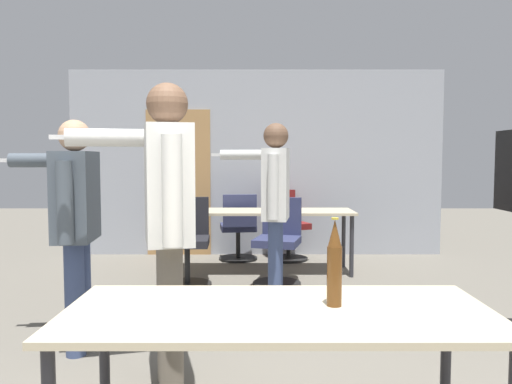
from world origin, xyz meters
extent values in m
cube|color=#A3A8B2|center=(0.00, 5.58, 1.30)|extent=(5.24, 0.10, 2.60)
cube|color=#AD7F4C|center=(-1.10, 5.53, 1.02)|extent=(0.90, 0.02, 2.05)
cube|color=#C6B793|center=(0.09, 0.54, 0.73)|extent=(1.78, 0.76, 0.03)
cylinder|color=#2D2D33|center=(-0.75, 0.87, 0.36)|extent=(0.05, 0.05, 0.72)
cylinder|color=#2D2D33|center=(0.92, 0.87, 0.36)|extent=(0.05, 0.05, 0.72)
cube|color=#C6B793|center=(0.03, 4.45, 0.73)|extent=(2.25, 0.65, 0.03)
cylinder|color=#2D2D33|center=(-1.03, 4.18, 0.36)|extent=(0.05, 0.05, 0.72)
cylinder|color=#2D2D33|center=(1.10, 4.18, 0.36)|extent=(0.05, 0.05, 0.72)
cylinder|color=#2D2D33|center=(-1.03, 4.71, 0.36)|extent=(0.05, 0.05, 0.72)
cylinder|color=#2D2D33|center=(1.10, 4.71, 0.36)|extent=(0.05, 0.05, 0.72)
cylinder|color=#3D4C75|center=(0.16, 2.91, 0.41)|extent=(0.12, 0.12, 0.82)
cylinder|color=#3D4C75|center=(0.18, 3.08, 0.41)|extent=(0.12, 0.12, 0.82)
cube|color=silver|center=(0.17, 3.00, 1.14)|extent=(0.27, 0.42, 0.64)
sphere|color=brown|center=(0.17, 3.00, 1.58)|extent=(0.23, 0.23, 0.23)
cylinder|color=silver|center=(0.14, 2.76, 1.13)|extent=(0.09, 0.09, 0.56)
cylinder|color=silver|center=(-0.07, 3.28, 1.41)|extent=(0.56, 0.17, 0.09)
cube|color=white|center=(-0.38, 3.32, 1.41)|extent=(0.12, 0.05, 0.03)
cylinder|color=slate|center=(-0.50, 1.33, 0.44)|extent=(0.14, 0.14, 0.88)
cylinder|color=slate|center=(-0.55, 1.51, 0.44)|extent=(0.14, 0.14, 0.88)
cube|color=silver|center=(-0.52, 1.42, 1.22)|extent=(0.36, 0.51, 0.69)
sphere|color=brown|center=(-0.52, 1.42, 1.69)|extent=(0.24, 0.24, 0.24)
cylinder|color=silver|center=(-0.45, 1.14, 1.20)|extent=(0.11, 0.11, 0.60)
cylinder|color=silver|center=(-0.88, 1.62, 1.50)|extent=(0.61, 0.25, 0.11)
cube|color=white|center=(-1.20, 1.54, 1.50)|extent=(0.13, 0.06, 0.03)
cylinder|color=#3D4C75|center=(-1.26, 1.89, 0.40)|extent=(0.14, 0.14, 0.80)
cylinder|color=#3D4C75|center=(-1.28, 2.07, 0.40)|extent=(0.14, 0.14, 0.80)
cube|color=#4C5660|center=(-1.27, 1.98, 1.11)|extent=(0.29, 0.46, 0.63)
sphere|color=tan|center=(-1.27, 1.98, 1.53)|extent=(0.22, 0.22, 0.22)
cylinder|color=#4C5660|center=(-1.24, 1.71, 1.09)|extent=(0.11, 0.11, 0.54)
cylinder|color=#4C5660|center=(-1.57, 2.23, 1.36)|extent=(0.55, 0.16, 0.11)
cube|color=white|center=(-1.86, 2.20, 1.36)|extent=(0.12, 0.05, 0.03)
cylinder|color=black|center=(-0.25, 5.18, 0.01)|extent=(0.52, 0.52, 0.03)
cylinder|color=black|center=(-0.25, 5.18, 0.22)|extent=(0.06, 0.06, 0.37)
cube|color=navy|center=(-0.25, 5.18, 0.44)|extent=(0.51, 0.51, 0.08)
cube|color=navy|center=(-0.22, 4.92, 0.69)|extent=(0.44, 0.11, 0.42)
cylinder|color=black|center=(0.22, 3.82, 0.01)|extent=(0.52, 0.52, 0.03)
cylinder|color=black|center=(0.22, 3.82, 0.23)|extent=(0.06, 0.06, 0.40)
cube|color=navy|center=(0.22, 3.82, 0.47)|extent=(0.56, 0.56, 0.08)
cube|color=navy|center=(0.28, 4.07, 0.72)|extent=(0.44, 0.17, 0.42)
cylinder|color=black|center=(-0.74, 3.78, 0.01)|extent=(0.52, 0.52, 0.03)
cylinder|color=black|center=(-0.74, 3.78, 0.23)|extent=(0.06, 0.06, 0.41)
cube|color=black|center=(-0.74, 3.78, 0.48)|extent=(0.48, 0.48, 0.08)
cube|color=black|center=(-0.76, 4.04, 0.73)|extent=(0.44, 0.08, 0.42)
cylinder|color=black|center=(0.43, 5.16, 0.01)|extent=(0.52, 0.52, 0.03)
cylinder|color=black|center=(0.43, 5.16, 0.23)|extent=(0.06, 0.06, 0.40)
cube|color=maroon|center=(0.43, 5.16, 0.47)|extent=(0.60, 0.60, 0.08)
cube|color=maroon|center=(0.33, 5.40, 0.72)|extent=(0.43, 0.23, 0.42)
cylinder|color=#563314|center=(0.33, 0.59, 0.87)|extent=(0.06, 0.06, 0.26)
cone|color=#563314|center=(0.33, 0.59, 1.06)|extent=(0.06, 0.06, 0.12)
cylinder|color=gold|center=(0.33, 0.59, 1.12)|extent=(0.03, 0.03, 0.01)
camera|label=1|loc=(-0.01, -1.50, 1.38)|focal=35.00mm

